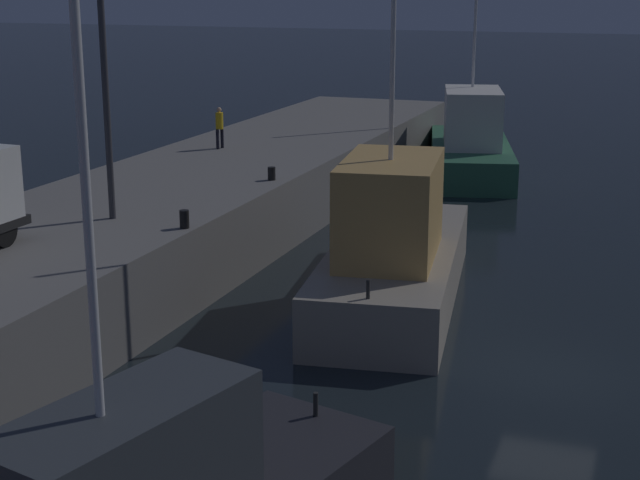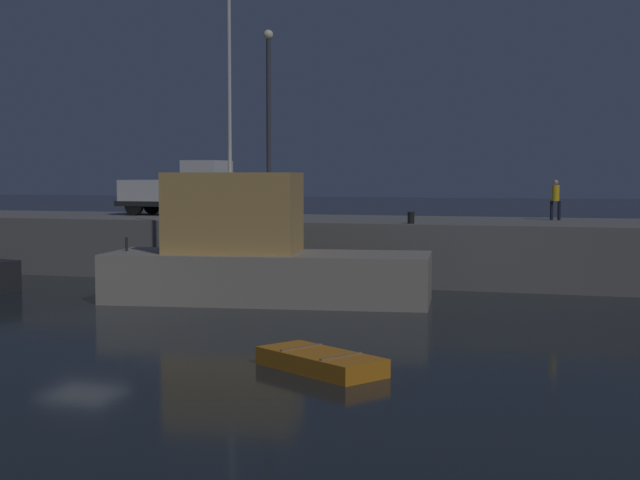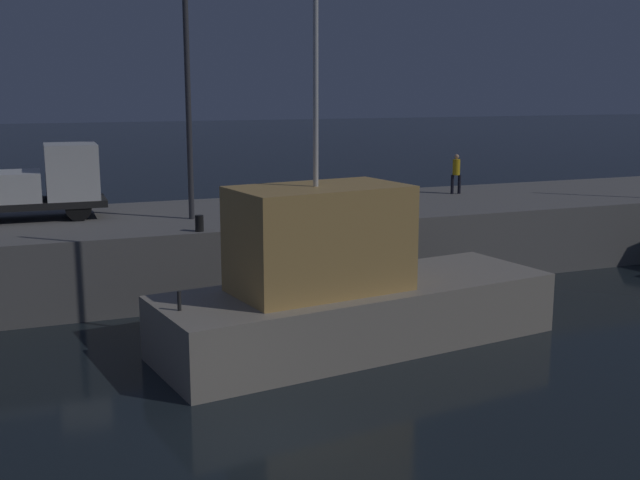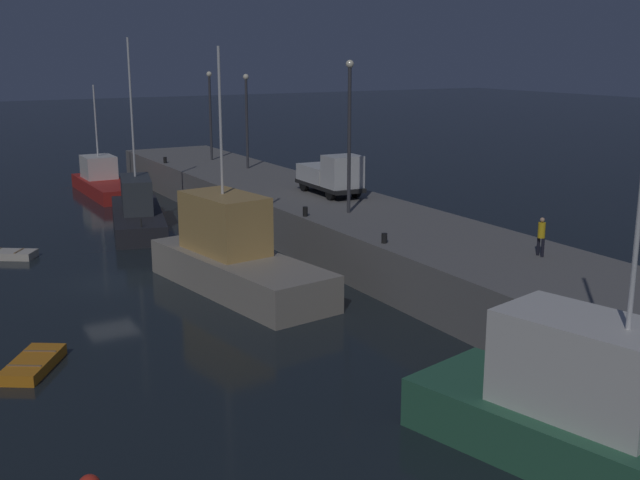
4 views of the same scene
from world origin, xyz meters
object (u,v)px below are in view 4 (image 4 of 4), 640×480
lamp_post_west (210,108)px  lamp_post_central (349,126)px  fishing_boat_orange (598,420)px  fishing_trawler_red (137,212)px  fishing_boat_blue (235,257)px  bollard_west (165,160)px  dinghy_orange_near (8,254)px  dockworker (541,234)px  utility_truck (332,175)px  fishing_boat_white (104,182)px  bollard_east (384,238)px  rowboat_white_mid (33,364)px  bollard_central (305,212)px  lamp_post_east (247,113)px

lamp_post_west → lamp_post_central: size_ratio=0.86×
fishing_boat_orange → lamp_post_west: fishing_boat_orange is taller
fishing_trawler_red → fishing_boat_blue: (15.78, 0.19, 0.49)m
fishing_trawler_red → bollard_west: fishing_trawler_red is taller
lamp_post_west → bollard_west: size_ratio=14.74×
fishing_boat_blue → lamp_post_west: bearing=160.4°
fishing_trawler_red → dinghy_orange_near: 9.62m
fishing_boat_orange → dockworker: (-11.04, 8.61, 2.08)m
utility_truck → lamp_post_central: bearing=-20.5°
fishing_boat_orange → utility_truck: (-28.80, 8.19, 2.34)m
fishing_boat_white → fishing_boat_orange: (50.94, 0.66, 0.54)m
fishing_boat_white → bollard_east: fishing_boat_white is taller
utility_truck → dockworker: (17.75, 0.41, -0.26)m
rowboat_white_mid → lamp_post_west: size_ratio=0.48×
fishing_boat_orange → bollard_east: (-16.49, 3.93, 1.31)m
fishing_boat_white → utility_truck: 24.03m
bollard_east → fishing_boat_blue: bearing=-127.2°
fishing_boat_blue → lamp_post_west: fishing_boat_blue is taller
rowboat_white_mid → bollard_central: bollard_central is taller
fishing_boat_blue → dockworker: size_ratio=6.82×
fishing_boat_blue → lamp_post_east: (-21.20, 10.30, 5.21)m
fishing_boat_orange → bollard_central: size_ratio=23.54×
lamp_post_west → utility_truck: 19.46m
fishing_boat_white → bollard_central: size_ratio=20.00×
fishing_boat_blue → lamp_post_central: (-2.56, 8.12, 5.86)m
fishing_boat_white → bollard_central: 27.53m
fishing_boat_white → lamp_post_east: (8.82, 9.06, 5.88)m
rowboat_white_mid → bollard_central: 18.42m
fishing_trawler_red → fishing_boat_orange: (36.71, 2.10, 0.37)m
bollard_west → bollard_central: bearing=-0.3°
fishing_trawler_red → lamp_post_west: fishing_trawler_red is taller
fishing_boat_orange → lamp_post_central: bearing=165.2°
rowboat_white_mid → utility_truck: (-13.54, 20.70, 3.64)m
fishing_trawler_red → fishing_boat_blue: fishing_trawler_red is taller
bollard_west → bollard_central: (24.28, -0.11, 0.02)m
fishing_trawler_red → utility_truck: bearing=52.5°
lamp_post_central → bollard_east: lamp_post_central is taller
fishing_boat_white → bollard_west: size_ratio=21.71×
fishing_trawler_red → lamp_post_east: 13.11m
dinghy_orange_near → bollard_east: bearing=42.1°
bollard_west → lamp_post_east: bearing=38.1°
fishing_trawler_red → fishing_boat_blue: size_ratio=1.03×
lamp_post_west → fishing_boat_orange: bearing=-9.2°
dockworker → bollard_central: size_ratio=3.28×
dinghy_orange_near → fishing_boat_orange: bearing=18.3°
dinghy_orange_near → rowboat_white_mid: rowboat_white_mid is taller
fishing_trawler_red → bollard_central: bearing=23.8°
fishing_boat_orange → dockworker: fishing_boat_orange is taller
fishing_boat_white → dinghy_orange_near: (18.14, -10.17, -0.76)m
lamp_post_east → bollard_east: lamp_post_east is taller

